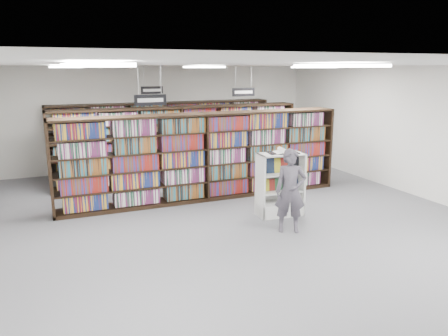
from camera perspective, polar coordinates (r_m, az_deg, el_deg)
name	(u,v)px	position (r m, az deg, el deg)	size (l,w,h in m)	color
floor	(239,225)	(9.02, 1.91, -7.43)	(12.00, 12.00, 0.00)	#545459
ceiling	(240,64)	(8.46, 2.08, 13.36)	(10.00, 12.00, 0.10)	silver
wall_back	(161,117)	(14.21, -8.24, 6.58)	(10.00, 0.10, 3.20)	silver
wall_right	(428,134)	(11.59, 25.14, 4.09)	(0.10, 12.00, 3.20)	silver
bookshelf_row_near	(204,157)	(10.51, -2.59, 1.47)	(7.00, 0.60, 2.10)	black
bookshelf_row_mid	(180,144)	(12.38, -5.80, 3.15)	(7.00, 0.60, 2.10)	black
bookshelf_row_far	(164,136)	(13.99, -7.85, 4.22)	(7.00, 0.60, 2.10)	black
aisle_sign_left	(150,99)	(8.93, -9.60, 8.87)	(0.65, 0.02, 0.80)	#B2B2B7
aisle_sign_right	(244,91)	(11.82, 2.57, 9.98)	(0.65, 0.02, 0.80)	#B2B2B7
aisle_sign_center	(152,89)	(13.05, -9.39, 10.09)	(0.65, 0.02, 0.80)	#B2B2B7
troffer_front_left	(95,65)	(4.71, -16.55, 12.75)	(0.60, 1.20, 0.04)	white
troffer_front_center	(339,66)	(5.87, 14.76, 12.78)	(0.60, 1.20, 0.04)	white
troffer_back_left	(65,67)	(9.69, -20.02, 12.32)	(0.60, 1.20, 0.04)	white
troffer_back_center	(203,67)	(10.31, -2.71, 13.05)	(0.60, 1.20, 0.04)	white
troffer_back_right	(313,67)	(11.68, 11.60, 12.79)	(0.60, 1.20, 0.04)	white
endcap_display	(279,193)	(9.57, 7.22, -3.32)	(1.01, 0.56, 1.37)	silver
open_book	(283,151)	(9.35, 7.65, 2.15)	(0.70, 0.48, 0.13)	black
shopper	(290,191)	(8.52, 8.67, -2.99)	(0.60, 0.39, 1.64)	#4A4650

